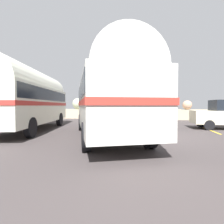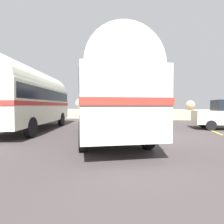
# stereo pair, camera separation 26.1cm
# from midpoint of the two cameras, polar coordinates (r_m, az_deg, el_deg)

# --- Properties ---
(ground) EXTENTS (32.00, 26.00, 0.02)m
(ground) POSITION_cam_midpoint_polar(r_m,az_deg,el_deg) (9.05, 12.56, -7.63)
(ground) COLOR #3D3737
(breakwater) EXTENTS (31.36, 2.14, 2.42)m
(breakwater) POSITION_cam_midpoint_polar(r_m,az_deg,el_deg) (20.73, 12.07, -0.30)
(breakwater) COLOR tan
(breakwater) RESTS_ON ground
(vintage_coach) EXTENTS (5.50, 8.84, 3.70)m
(vintage_coach) POSITION_cam_midpoint_polar(r_m,az_deg,el_deg) (8.69, -1.23, 5.52)
(vintage_coach) COLOR black
(vintage_coach) RESTS_ON ground
(second_coach) EXTENTS (4.24, 8.90, 3.70)m
(second_coach) POSITION_cam_midpoint_polar(r_m,az_deg,el_deg) (12.12, -23.46, 4.36)
(second_coach) COLOR black
(second_coach) RESTS_ON ground
(lamp_post) EXTENTS (0.44, 0.90, 5.60)m
(lamp_post) POSITION_cam_midpoint_polar(r_m,az_deg,el_deg) (16.07, 12.62, 7.96)
(lamp_post) COLOR #5B5B60
(lamp_post) RESTS_ON ground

